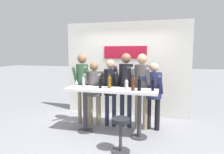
% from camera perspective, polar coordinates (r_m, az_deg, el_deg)
% --- Properties ---
extents(ground_plane, '(40.00, 40.00, 0.00)m').
position_cam_1_polar(ground_plane, '(4.74, -0.27, -16.00)').
color(ground_plane, gray).
extents(back_wall, '(3.66, 0.12, 2.73)m').
position_cam_1_polar(back_wall, '(5.90, 3.90, 2.31)').
color(back_wall, silver).
rests_on(back_wall, ground_plane).
extents(tasting_table, '(2.06, 0.53, 1.06)m').
position_cam_1_polar(tasting_table, '(4.48, -0.28, -5.77)').
color(tasting_table, white).
rests_on(tasting_table, ground_plane).
extents(bar_stool, '(0.36, 0.36, 0.65)m').
position_cam_1_polar(bar_stool, '(3.83, 2.48, -14.83)').
color(bar_stool, '#333338').
rests_on(bar_stool, ground_plane).
extents(person_far_left, '(0.44, 0.58, 1.81)m').
position_cam_1_polar(person_far_left, '(5.20, -8.47, -0.86)').
color(person_far_left, gray).
rests_on(person_far_left, ground_plane).
extents(person_left, '(0.51, 0.59, 1.61)m').
position_cam_1_polar(person_left, '(5.06, -5.11, -2.83)').
color(person_left, gray).
rests_on(person_left, ground_plane).
extents(person_center_left, '(0.45, 0.56, 1.68)m').
position_cam_1_polar(person_center_left, '(4.95, -0.44, -2.31)').
color(person_center_left, '#23283D').
rests_on(person_center_left, ground_plane).
extents(person_center, '(0.45, 0.58, 1.84)m').
position_cam_1_polar(person_center, '(4.90, 3.97, -1.25)').
color(person_center, '#23283D').
rests_on(person_center, ground_plane).
extents(person_center_right, '(0.42, 0.55, 1.83)m').
position_cam_1_polar(person_center_right, '(4.76, 8.47, -1.65)').
color(person_center_right, gray).
rests_on(person_center_right, ground_plane).
extents(person_right, '(0.50, 0.57, 1.62)m').
position_cam_1_polar(person_right, '(4.83, 11.75, -3.41)').
color(person_right, black).
rests_on(person_right, ground_plane).
extents(wine_bottle_0, '(0.08, 0.08, 0.32)m').
position_cam_1_polar(wine_bottle_0, '(4.47, -0.74, -1.32)').
color(wine_bottle_0, brown).
rests_on(wine_bottle_0, tasting_table).
extents(wine_bottle_1, '(0.08, 0.08, 0.32)m').
position_cam_1_polar(wine_bottle_1, '(4.22, 6.02, -1.87)').
color(wine_bottle_1, '#4C1E0F').
rests_on(wine_bottle_1, tasting_table).
extents(wine_bottle_2, '(0.08, 0.08, 0.32)m').
position_cam_1_polar(wine_bottle_2, '(4.22, 7.81, -1.92)').
color(wine_bottle_2, black).
rests_on(wine_bottle_2, tasting_table).
extents(wine_bottle_3, '(0.06, 0.06, 0.30)m').
position_cam_1_polar(wine_bottle_3, '(4.53, -8.19, -1.45)').
color(wine_bottle_3, '#B7BCC1').
rests_on(wine_bottle_3, tasting_table).
extents(wine_bottle_4, '(0.06, 0.06, 0.31)m').
position_cam_1_polar(wine_bottle_4, '(4.26, 11.60, -2.02)').
color(wine_bottle_4, black).
rests_on(wine_bottle_4, tasting_table).
extents(wine_bottle_5, '(0.08, 0.08, 0.26)m').
position_cam_1_polar(wine_bottle_5, '(4.21, 4.16, -2.21)').
color(wine_bottle_5, '#B7BCC1').
rests_on(wine_bottle_5, tasting_table).
extents(wine_bottle_6, '(0.06, 0.06, 0.28)m').
position_cam_1_polar(wine_bottle_6, '(4.47, -3.40, -1.62)').
color(wine_bottle_6, black).
rests_on(wine_bottle_6, tasting_table).
extents(wine_glass_0, '(0.07, 0.07, 0.18)m').
position_cam_1_polar(wine_glass_0, '(4.61, -10.11, -1.46)').
color(wine_glass_0, silver).
rests_on(wine_glass_0, tasting_table).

